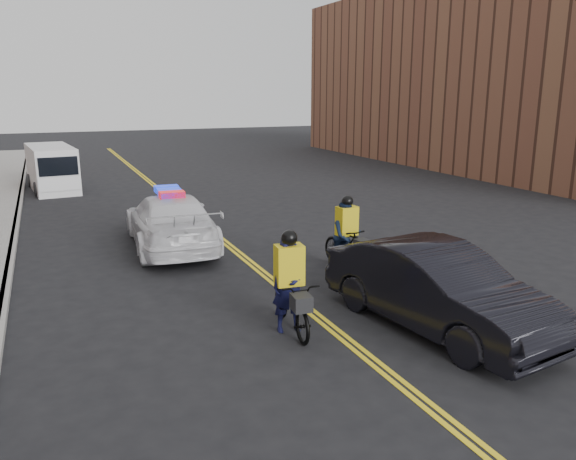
# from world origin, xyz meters

# --- Properties ---
(ground) EXTENTS (120.00, 120.00, 0.00)m
(ground) POSITION_xyz_m (0.00, 0.00, 0.00)
(ground) COLOR black
(ground) RESTS_ON ground
(center_line_left) EXTENTS (0.10, 60.00, 0.01)m
(center_line_left) POSITION_xyz_m (-0.08, 8.00, 0.01)
(center_line_left) COLOR yellow
(center_line_left) RESTS_ON ground
(center_line_right) EXTENTS (0.10, 60.00, 0.01)m
(center_line_right) POSITION_xyz_m (0.08, 8.00, 0.01)
(center_line_right) COLOR yellow
(center_line_right) RESTS_ON ground
(curb) EXTENTS (0.20, 60.00, 0.15)m
(curb) POSITION_xyz_m (-6.00, 8.00, 0.07)
(curb) COLOR gray
(curb) RESTS_ON ground
(building_across) EXTENTS (12.00, 30.00, 11.00)m
(building_across) POSITION_xyz_m (22.00, 18.00, 5.50)
(building_across) COLOR brown
(building_across) RESTS_ON ground
(police_cruiser) EXTENTS (2.60, 5.71, 1.78)m
(police_cruiser) POSITION_xyz_m (-1.63, 5.98, 0.82)
(police_cruiser) COLOR white
(police_cruiser) RESTS_ON ground
(dark_sedan) EXTENTS (2.46, 5.24, 1.66)m
(dark_sedan) POSITION_xyz_m (1.88, -1.97, 0.83)
(dark_sedan) COLOR black
(dark_sedan) RESTS_ON ground
(cargo_van) EXTENTS (2.28, 5.10, 2.07)m
(cargo_van) POSITION_xyz_m (-4.60, 18.24, 1.01)
(cargo_van) COLOR silver
(cargo_van) RESTS_ON ground
(cyclist_near) EXTENTS (0.93, 2.12, 2.02)m
(cyclist_near) POSITION_xyz_m (-0.80, -0.94, 0.70)
(cyclist_near) COLOR black
(cyclist_near) RESTS_ON ground
(cyclist_far) EXTENTS (0.94, 1.99, 1.96)m
(cyclist_far) POSITION_xyz_m (2.13, 2.06, 0.77)
(cyclist_far) COLOR black
(cyclist_far) RESTS_ON ground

